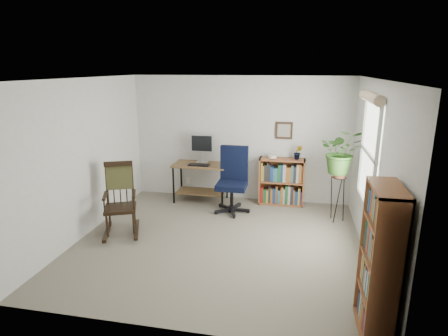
% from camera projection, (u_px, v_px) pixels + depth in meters
% --- Properties ---
extents(floor, '(4.20, 4.00, 0.00)m').
position_uv_depth(floor, '(219.00, 242.00, 5.64)').
color(floor, gray).
rests_on(floor, ground).
extents(ceiling, '(4.20, 4.00, 0.00)m').
position_uv_depth(ceiling, '(218.00, 79.00, 5.01)').
color(ceiling, white).
rests_on(ceiling, ground).
extents(wall_back, '(4.20, 0.00, 2.40)m').
position_uv_depth(wall_back, '(240.00, 139.00, 7.22)').
color(wall_back, silver).
rests_on(wall_back, ground).
extents(wall_front, '(4.20, 0.00, 2.40)m').
position_uv_depth(wall_front, '(173.00, 219.00, 3.44)').
color(wall_front, silver).
rests_on(wall_front, ground).
extents(wall_left, '(0.00, 4.00, 2.40)m').
position_uv_depth(wall_left, '(85.00, 158.00, 5.73)').
color(wall_left, silver).
rests_on(wall_left, ground).
extents(wall_right, '(0.00, 4.00, 2.40)m').
position_uv_depth(wall_right, '(374.00, 173.00, 4.93)').
color(wall_right, silver).
rests_on(wall_right, ground).
extents(window, '(0.12, 1.20, 1.50)m').
position_uv_depth(window, '(368.00, 153.00, 5.17)').
color(window, silver).
rests_on(window, wall_right).
extents(desk, '(1.04, 0.57, 0.75)m').
position_uv_depth(desk, '(201.00, 182.00, 7.29)').
color(desk, brown).
rests_on(desk, floor).
extents(monitor, '(0.46, 0.16, 0.56)m').
position_uv_depth(monitor, '(202.00, 148.00, 7.25)').
color(monitor, silver).
rests_on(monitor, desk).
extents(keyboard, '(0.40, 0.15, 0.02)m').
position_uv_depth(keyboard, '(199.00, 165.00, 7.08)').
color(keyboard, black).
rests_on(keyboard, desk).
extents(office_chair, '(0.66, 0.66, 1.20)m').
position_uv_depth(office_chair, '(232.00, 180.00, 6.65)').
color(office_chair, black).
rests_on(office_chair, floor).
extents(rocking_chair, '(0.93, 1.14, 1.14)m').
position_uv_depth(rocking_chair, '(120.00, 199.00, 5.81)').
color(rocking_chair, black).
rests_on(rocking_chair, floor).
extents(low_bookshelf, '(0.85, 0.28, 0.89)m').
position_uv_depth(low_bookshelf, '(281.00, 182.00, 7.09)').
color(low_bookshelf, '#975631').
rests_on(low_bookshelf, floor).
extents(tall_bookshelf, '(0.28, 0.66, 1.51)m').
position_uv_depth(tall_bookshelf, '(380.00, 262.00, 3.57)').
color(tall_bookshelf, '#975631').
rests_on(tall_bookshelf, floor).
extents(plant_stand, '(0.27, 0.27, 0.91)m').
position_uv_depth(plant_stand, '(338.00, 196.00, 6.30)').
color(plant_stand, black).
rests_on(plant_stand, floor).
extents(spider_plant, '(1.69, 1.88, 1.46)m').
position_uv_depth(spider_plant, '(343.00, 130.00, 6.01)').
color(spider_plant, '#346322').
rests_on(spider_plant, plant_stand).
extents(potted_plant_small, '(0.13, 0.24, 0.11)m').
position_uv_depth(potted_plant_small, '(298.00, 157.00, 6.92)').
color(potted_plant_small, '#346322').
rests_on(potted_plant_small, low_bookshelf).
extents(framed_picture, '(0.32, 0.04, 0.32)m').
position_uv_depth(framed_picture, '(284.00, 131.00, 6.98)').
color(framed_picture, black).
rests_on(framed_picture, wall_back).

